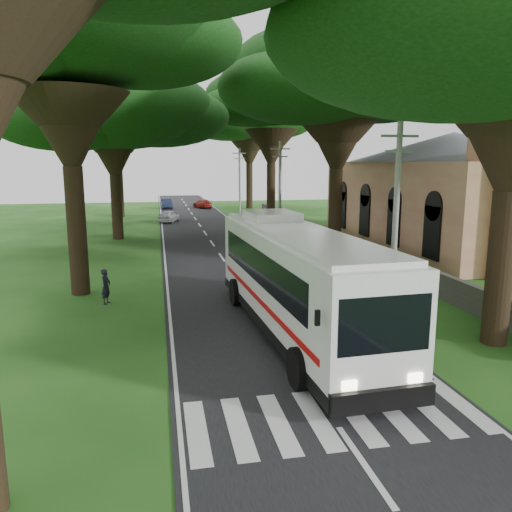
{
  "coord_description": "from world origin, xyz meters",
  "views": [
    {
      "loc": [
        -4.12,
        -13.02,
        6.37
      ],
      "look_at": [
        0.14,
        8.68,
        2.2
      ],
      "focal_mm": 35.0,
      "sensor_mm": 36.0,
      "label": 1
    }
  ],
  "objects_px": {
    "church": "(452,182)",
    "pole_far": "(240,181)",
    "pole_near": "(396,216)",
    "coach_bus": "(295,278)",
    "distant_car_c": "(203,204)",
    "distant_car_b": "(166,203)",
    "pedestrian": "(106,286)",
    "distant_car_a": "(169,216)",
    "pole_mid": "(280,190)"
  },
  "relations": [
    {
      "from": "coach_bus",
      "to": "distant_car_b",
      "type": "bearing_deg",
      "value": 91.06
    },
    {
      "from": "church",
      "to": "distant_car_c",
      "type": "xyz_separation_m",
      "value": [
        -15.81,
        35.78,
        -4.28
      ]
    },
    {
      "from": "church",
      "to": "pedestrian",
      "type": "height_order",
      "value": "church"
    },
    {
      "from": "pole_mid",
      "to": "pedestrian",
      "type": "relative_size",
      "value": 4.94
    },
    {
      "from": "pole_near",
      "to": "coach_bus",
      "type": "distance_m",
      "value": 5.38
    },
    {
      "from": "distant_car_a",
      "to": "coach_bus",
      "type": "bearing_deg",
      "value": 114.79
    },
    {
      "from": "pole_near",
      "to": "pedestrian",
      "type": "height_order",
      "value": "pole_near"
    },
    {
      "from": "pole_near",
      "to": "pedestrian",
      "type": "distance_m",
      "value": 13.13
    },
    {
      "from": "pedestrian",
      "to": "church",
      "type": "bearing_deg",
      "value": -44.78
    },
    {
      "from": "church",
      "to": "pole_far",
      "type": "relative_size",
      "value": 3.0
    },
    {
      "from": "pole_far",
      "to": "church",
      "type": "bearing_deg",
      "value": -63.18
    },
    {
      "from": "pole_near",
      "to": "pole_far",
      "type": "height_order",
      "value": "same"
    },
    {
      "from": "distant_car_b",
      "to": "pole_near",
      "type": "bearing_deg",
      "value": -84.75
    },
    {
      "from": "pole_far",
      "to": "distant_car_c",
      "type": "height_order",
      "value": "pole_far"
    },
    {
      "from": "pole_far",
      "to": "pedestrian",
      "type": "distance_m",
      "value": 38.23
    },
    {
      "from": "coach_bus",
      "to": "distant_car_a",
      "type": "bearing_deg",
      "value": 92.89
    },
    {
      "from": "distant_car_b",
      "to": "distant_car_c",
      "type": "bearing_deg",
      "value": -7.1
    },
    {
      "from": "pole_mid",
      "to": "coach_bus",
      "type": "bearing_deg",
      "value": -102.28
    },
    {
      "from": "pole_near",
      "to": "distant_car_b",
      "type": "relative_size",
      "value": 1.95
    },
    {
      "from": "coach_bus",
      "to": "pole_mid",
      "type": "bearing_deg",
      "value": 74.7
    },
    {
      "from": "pole_near",
      "to": "distant_car_b",
      "type": "bearing_deg",
      "value": 99.36
    },
    {
      "from": "pole_far",
      "to": "distant_car_b",
      "type": "height_order",
      "value": "pole_far"
    },
    {
      "from": "distant_car_c",
      "to": "pedestrian",
      "type": "distance_m",
      "value": 48.22
    },
    {
      "from": "coach_bus",
      "to": "distant_car_a",
      "type": "xyz_separation_m",
      "value": [
        -3.8,
        36.68,
        -1.46
      ]
    },
    {
      "from": "pole_far",
      "to": "distant_car_b",
      "type": "xyz_separation_m",
      "value": [
        -8.5,
        11.59,
        -3.47
      ]
    },
    {
      "from": "pole_near",
      "to": "coach_bus",
      "type": "height_order",
      "value": "pole_near"
    },
    {
      "from": "pole_far",
      "to": "distant_car_a",
      "type": "relative_size",
      "value": 2.11
    },
    {
      "from": "coach_bus",
      "to": "distant_car_c",
      "type": "relative_size",
      "value": 3.28
    },
    {
      "from": "pole_mid",
      "to": "pole_near",
      "type": "bearing_deg",
      "value": -90.0
    },
    {
      "from": "distant_car_c",
      "to": "pedestrian",
      "type": "bearing_deg",
      "value": 65.28
    },
    {
      "from": "distant_car_b",
      "to": "coach_bus",
      "type": "bearing_deg",
      "value": -90.03
    },
    {
      "from": "pole_near",
      "to": "distant_car_b",
      "type": "height_order",
      "value": "pole_near"
    },
    {
      "from": "pole_far",
      "to": "pedestrian",
      "type": "bearing_deg",
      "value": -108.49
    },
    {
      "from": "pole_far",
      "to": "coach_bus",
      "type": "height_order",
      "value": "pole_far"
    },
    {
      "from": "pole_mid",
      "to": "pole_far",
      "type": "relative_size",
      "value": 1.0
    },
    {
      "from": "church",
      "to": "distant_car_c",
      "type": "height_order",
      "value": "church"
    },
    {
      "from": "coach_bus",
      "to": "distant_car_b",
      "type": "xyz_separation_m",
      "value": [
        -3.8,
        53.2,
        -1.42
      ]
    },
    {
      "from": "coach_bus",
      "to": "distant_car_a",
      "type": "relative_size",
      "value": 3.58
    },
    {
      "from": "coach_bus",
      "to": "distant_car_c",
      "type": "xyz_separation_m",
      "value": [
        1.26,
        52.93,
        -1.5
      ]
    },
    {
      "from": "church",
      "to": "distant_car_b",
      "type": "relative_size",
      "value": 5.84
    },
    {
      "from": "pole_mid",
      "to": "distant_car_b",
      "type": "height_order",
      "value": "pole_mid"
    },
    {
      "from": "pole_near",
      "to": "distant_car_c",
      "type": "height_order",
      "value": "pole_near"
    },
    {
      "from": "church",
      "to": "pole_far",
      "type": "bearing_deg",
      "value": 116.82
    },
    {
      "from": "church",
      "to": "pedestrian",
      "type": "distance_m",
      "value": 27.39
    },
    {
      "from": "pole_near",
      "to": "distant_car_c",
      "type": "bearing_deg",
      "value": 93.84
    },
    {
      "from": "pedestrian",
      "to": "pole_near",
      "type": "bearing_deg",
      "value": -88.12
    },
    {
      "from": "church",
      "to": "distant_car_a",
      "type": "xyz_separation_m",
      "value": [
        -20.86,
        19.53,
        -4.23
      ]
    },
    {
      "from": "distant_car_c",
      "to": "pole_mid",
      "type": "bearing_deg",
      "value": 81.87
    },
    {
      "from": "coach_bus",
      "to": "pedestrian",
      "type": "distance_m",
      "value": 9.29
    },
    {
      "from": "distant_car_c",
      "to": "pole_near",
      "type": "bearing_deg",
      "value": 79.44
    }
  ]
}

